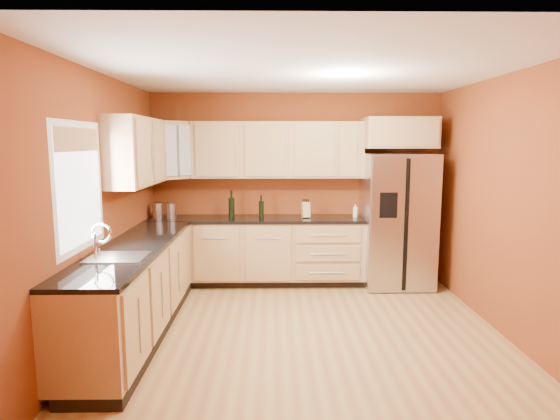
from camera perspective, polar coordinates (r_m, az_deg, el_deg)
name	(u,v)px	position (r m, az deg, el deg)	size (l,w,h in m)	color
floor	(304,333)	(4.94, 2.95, -14.72)	(4.00, 4.00, 0.00)	#A16F3E
ceiling	(306,70)	(4.60, 3.20, 16.65)	(4.00, 4.00, 0.00)	silver
wall_back	(295,187)	(6.58, 1.90, 2.78)	(4.00, 0.04, 2.60)	maroon
wall_front	(329,256)	(2.63, 6.02, -5.59)	(4.00, 0.04, 2.60)	maroon
wall_left	(100,207)	(4.88, -21.05, 0.32)	(0.04, 4.00, 2.60)	maroon
wall_right	(507,206)	(5.13, 25.96, 0.39)	(0.04, 4.00, 2.60)	maroon
base_cabinets_back	(256,252)	(6.42, -2.94, -5.16)	(2.90, 0.60, 0.88)	#A47F4F
base_cabinets_left	(135,292)	(4.97, -17.24, -9.53)	(0.60, 2.80, 0.88)	#A47F4F
countertop_back	(256,219)	(6.32, -2.98, -1.12)	(2.90, 0.62, 0.04)	black
countertop_left	(134,247)	(4.85, -17.36, -4.35)	(0.62, 2.80, 0.04)	black
upper_cabinets_back	(278,150)	(6.37, -0.27, 7.34)	(2.30, 0.33, 0.75)	#A47F4F
upper_cabinets_left	(137,152)	(5.48, -17.09, 6.82)	(0.33, 1.35, 0.75)	#A47F4F
corner_upper_cabinet	(170,150)	(6.36, -13.27, 7.12)	(0.62, 0.33, 0.75)	#A47F4F
over_fridge_cabinet	(399,133)	(6.46, 14.27, 9.09)	(0.92, 0.60, 0.40)	#A47F4F
refrigerator	(397,220)	(6.47, 14.08, -1.23)	(0.90, 0.75, 1.78)	#B5B5BA
window	(80,187)	(4.39, -23.21, 2.65)	(0.03, 0.90, 1.00)	white
sink_faucet	(116,241)	(4.35, -19.31, -3.58)	(0.50, 0.42, 0.30)	white
canister_left	(158,211)	(6.43, -14.66, -0.08)	(0.13, 0.13, 0.21)	#B5B5BA
canister_right	(171,211)	(6.42, -13.09, -0.07)	(0.13, 0.13, 0.20)	#B5B5BA
wine_bottle_a	(232,204)	(6.34, -5.93, 0.73)	(0.08, 0.08, 0.36)	black
wine_bottle_b	(261,206)	(6.31, -2.30, 0.46)	(0.07, 0.07, 0.31)	black
knife_block	(306,210)	(6.31, 3.15, 0.00)	(0.10, 0.09, 0.21)	tan
soap_dispenser	(355,211)	(6.41, 9.16, -0.10)	(0.06, 0.06, 0.17)	white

